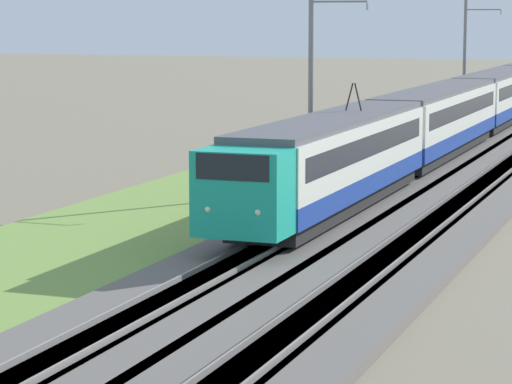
# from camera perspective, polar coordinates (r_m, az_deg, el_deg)

# --- Properties ---
(ballast_main) EXTENTS (240.00, 4.40, 0.30)m
(ballast_main) POSITION_cam_1_polar(r_m,az_deg,el_deg) (59.92, 7.82, 1.17)
(ballast_main) COLOR #605B56
(ballast_main) RESTS_ON ground
(ballast_adjacent) EXTENTS (240.00, 4.40, 0.30)m
(ballast_adjacent) POSITION_cam_1_polar(r_m,az_deg,el_deg) (59.21, 11.63, 0.99)
(ballast_adjacent) COLOR #605B56
(ballast_adjacent) RESTS_ON ground
(track_main) EXTENTS (240.00, 1.57, 0.45)m
(track_main) POSITION_cam_1_polar(r_m,az_deg,el_deg) (59.92, 7.82, 1.18)
(track_main) COLOR #4C4238
(track_main) RESTS_ON ground
(track_adjacent) EXTENTS (240.00, 1.57, 0.45)m
(track_adjacent) POSITION_cam_1_polar(r_m,az_deg,el_deg) (59.20, 11.63, 1.00)
(track_adjacent) COLOR #4C4238
(track_adjacent) RESTS_ON ground
(grass_verge) EXTENTS (240.00, 8.25, 0.12)m
(grass_verge) POSITION_cam_1_polar(r_m,az_deg,el_deg) (61.58, 2.06, 1.35)
(grass_verge) COLOR olive
(grass_verge) RESTS_ON ground
(passenger_train) EXTENTS (78.11, 2.87, 4.92)m
(passenger_train) POSITION_cam_1_polar(r_m,az_deg,el_deg) (72.99, 10.15, 4.08)
(passenger_train) COLOR #19A88E
(passenger_train) RESTS_ON ground
(catenary_mast_mid) EXTENTS (0.22, 2.56, 8.98)m
(catenary_mast_mid) POSITION_cam_1_polar(r_m,az_deg,el_deg) (50.88, 2.66, 5.06)
(catenary_mast_mid) COLOR slate
(catenary_mast_mid) RESTS_ON ground
(catenary_mast_far) EXTENTS (0.22, 2.56, 8.80)m
(catenary_mast_far) POSITION_cam_1_polar(r_m,az_deg,el_deg) (84.89, 9.82, 6.19)
(catenary_mast_far) COLOR slate
(catenary_mast_far) RESTS_ON ground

